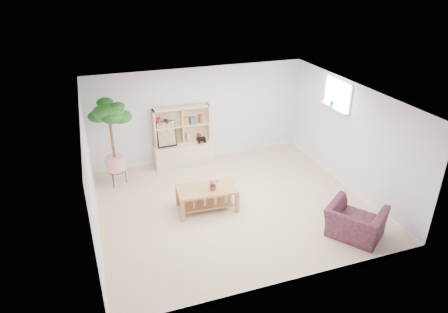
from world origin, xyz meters
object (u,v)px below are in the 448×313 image
object	(u,v)px
storage_unit	(183,137)
floor_tree	(113,144)
coffee_table	(207,199)
armchair	(356,220)

from	to	relation	value
storage_unit	floor_tree	size ratio (longest dim) A/B	0.74
coffee_table	armchair	world-z (taller)	armchair
storage_unit	coffee_table	size ratio (longest dim) A/B	1.24
storage_unit	floor_tree	world-z (taller)	floor_tree
armchair	storage_unit	bearing A→B (deg)	-6.16
floor_tree	armchair	xyz separation A→B (m)	(4.00, -3.48, -0.65)
floor_tree	armchair	distance (m)	5.34
coffee_table	floor_tree	bearing A→B (deg)	138.58
storage_unit	floor_tree	distance (m)	1.82
storage_unit	coffee_table	world-z (taller)	storage_unit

